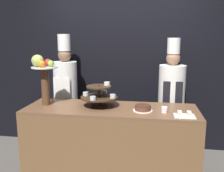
{
  "coord_description": "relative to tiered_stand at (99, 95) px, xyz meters",
  "views": [
    {
      "loc": [
        0.47,
        -2.54,
        1.74
      ],
      "look_at": [
        0.0,
        0.45,
        1.15
      ],
      "focal_mm": 40.0,
      "sensor_mm": 36.0,
      "label": 1
    }
  ],
  "objects": [
    {
      "name": "buffet_counter",
      "position": [
        0.15,
        -0.04,
        -0.6
      ],
      "size": [
        2.09,
        0.7,
        0.9
      ],
      "color": "brown",
      "rests_on": "ground_plane"
    },
    {
      "name": "chef_center_left",
      "position": [
        0.92,
        0.61,
        -0.1
      ],
      "size": [
        0.37,
        0.37,
        1.74
      ],
      "color": "#28282D",
      "rests_on": "ground_plane"
    },
    {
      "name": "tiered_stand",
      "position": [
        0.0,
        0.0,
        0.0
      ],
      "size": [
        0.45,
        0.45,
        0.3
      ],
      "color": "#3D2819",
      "rests_on": "buffet_counter"
    },
    {
      "name": "chef_left",
      "position": [
        -0.65,
        0.61,
        -0.07
      ],
      "size": [
        0.35,
        0.35,
        1.79
      ],
      "color": "#38332D",
      "rests_on": "ground_plane"
    },
    {
      "name": "fruit_pedestal",
      "position": [
        -0.7,
        -0.03,
        0.26
      ],
      "size": [
        0.32,
        0.32,
        0.63
      ],
      "color": "brown",
      "rests_on": "buffet_counter"
    },
    {
      "name": "cake_round",
      "position": [
        0.54,
        -0.11,
        -0.11
      ],
      "size": [
        0.23,
        0.23,
        0.07
      ],
      "color": "white",
      "rests_on": "buffet_counter"
    },
    {
      "name": "cake_square_tray",
      "position": [
        0.99,
        -0.24,
        -0.13
      ],
      "size": [
        0.22,
        0.18,
        0.05
      ],
      "color": "white",
      "rests_on": "buffet_counter"
    },
    {
      "name": "cup_white",
      "position": [
        0.78,
        -0.14,
        -0.11
      ],
      "size": [
        0.07,
        0.07,
        0.07
      ],
      "color": "white",
      "rests_on": "buffet_counter"
    },
    {
      "name": "wall_back",
      "position": [
        0.15,
        0.98,
        0.35
      ],
      "size": [
        10.0,
        0.06,
        2.8
      ],
      "color": "black",
      "rests_on": "ground_plane"
    }
  ]
}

